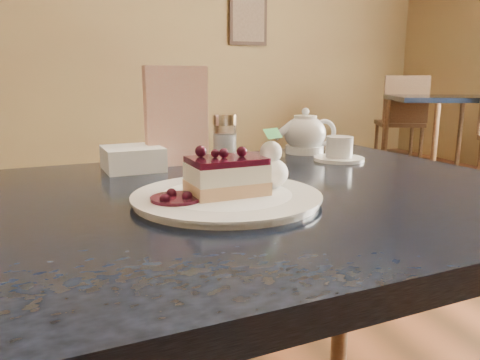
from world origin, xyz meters
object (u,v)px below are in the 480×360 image
object	(u,v)px
bg_table_far_right	(445,173)
tea_set	(311,138)
cheesecake_slice	(227,176)
dessert_plate	(227,198)
main_table	(216,238)

from	to	relation	value
bg_table_far_right	tea_set	bearing A→B (deg)	-114.13
tea_set	bg_table_far_right	world-z (taller)	tea_set
cheesecake_slice	dessert_plate	bearing A→B (deg)	0.00
cheesecake_slice	bg_table_far_right	bearing A→B (deg)	36.76
cheesecake_slice	bg_table_far_right	xyz separation A→B (m)	(2.96, 2.79, -0.73)
dessert_plate	tea_set	xyz separation A→B (m)	(0.34, 0.39, 0.04)
tea_set	bg_table_far_right	size ratio (longest dim) A/B	0.13
cheesecake_slice	tea_set	world-z (taller)	tea_set
bg_table_far_right	cheesecake_slice	bearing A→B (deg)	-113.38
main_table	cheesecake_slice	xyz separation A→B (m)	(0.01, -0.05, 0.12)
cheesecake_slice	tea_set	size ratio (longest dim) A/B	0.53
cheesecake_slice	tea_set	distance (m)	0.52
dessert_plate	bg_table_far_right	size ratio (longest dim) A/B	0.16
dessert_plate	cheesecake_slice	size ratio (longest dim) A/B	2.30
cheesecake_slice	bg_table_far_right	world-z (taller)	cheesecake_slice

